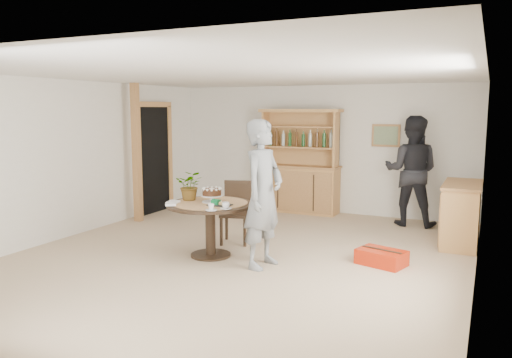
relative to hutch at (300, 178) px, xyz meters
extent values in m
plane|color=tan|center=(0.30, -3.24, -0.69)|extent=(7.00, 7.00, 0.00)
cube|color=white|center=(0.30, 0.26, 0.56)|extent=(6.00, 0.04, 2.50)
cube|color=white|center=(0.30, -6.74, 0.56)|extent=(6.00, 0.04, 2.50)
cube|color=white|center=(-2.70, -3.24, 0.56)|extent=(0.04, 7.00, 2.50)
cube|color=white|center=(3.30, -3.24, 0.56)|extent=(0.04, 7.00, 2.50)
cube|color=white|center=(0.30, -3.24, 1.81)|extent=(6.00, 7.00, 0.04)
cube|color=#B4824B|center=(1.60, 0.23, 0.86)|extent=(0.52, 0.03, 0.42)
cube|color=#59724C|center=(1.60, 0.21, 0.86)|extent=(0.44, 0.02, 0.34)
cube|color=black|center=(-2.64, -1.24, 0.36)|extent=(0.10, 0.90, 2.10)
cube|color=tan|center=(-2.62, -1.74, 0.36)|extent=(0.12, 0.10, 2.10)
cube|color=tan|center=(-2.62, -0.74, 0.36)|extent=(0.12, 0.10, 2.10)
cube|color=tan|center=(-2.62, -1.24, 1.44)|extent=(0.12, 1.10, 0.10)
cube|color=#B4824B|center=(-2.40, -2.04, 0.56)|extent=(0.12, 0.12, 2.50)
cube|color=tan|center=(0.00, 0.00, -0.24)|extent=(1.50, 0.50, 0.90)
cube|color=#B4824B|center=(0.00, 0.00, 0.23)|extent=(1.56, 0.54, 0.04)
cube|color=tan|center=(0.00, 0.10, 0.78)|extent=(1.50, 0.04, 1.06)
cube|color=tan|center=(-0.73, -0.05, 0.78)|extent=(0.04, 0.34, 1.06)
cube|color=tan|center=(0.73, -0.05, 0.78)|extent=(0.04, 0.34, 1.06)
cube|color=#B4824B|center=(0.00, -0.05, 0.61)|extent=(1.44, 0.32, 0.03)
cube|color=#B4824B|center=(0.00, -0.05, 1.01)|extent=(1.44, 0.32, 0.03)
cube|color=tan|center=(0.00, -0.05, 1.32)|extent=(1.62, 0.40, 0.06)
cylinder|color=#194C1E|center=(-0.56, -0.05, 0.77)|extent=(0.07, 0.07, 0.28)
cylinder|color=#4C2D14|center=(-0.40, -0.05, 0.77)|extent=(0.07, 0.07, 0.28)
cylinder|color=#B2BFB2|center=(-0.24, -0.05, 0.77)|extent=(0.07, 0.07, 0.28)
cylinder|color=#194C1E|center=(-0.08, -0.05, 0.77)|extent=(0.07, 0.07, 0.28)
cylinder|color=#4C2D14|center=(0.08, -0.05, 0.77)|extent=(0.07, 0.07, 0.28)
cylinder|color=#B2BFB2|center=(0.24, -0.05, 0.77)|extent=(0.07, 0.07, 0.28)
cylinder|color=#194C1E|center=(0.40, -0.05, 0.77)|extent=(0.07, 0.07, 0.28)
cylinder|color=#4C2D14|center=(0.56, -0.05, 0.77)|extent=(0.07, 0.07, 0.28)
cube|color=tan|center=(3.04, -1.24, -0.24)|extent=(0.50, 1.20, 0.90)
cube|color=#B4824B|center=(3.04, -1.24, 0.23)|extent=(0.54, 1.26, 0.04)
cylinder|color=black|center=(-0.08, -3.39, 0.04)|extent=(1.20, 1.20, 0.04)
cylinder|color=black|center=(-0.08, -3.39, -0.33)|extent=(0.14, 0.14, 0.70)
cylinder|color=black|center=(-0.08, -3.39, -0.67)|extent=(0.56, 0.56, 0.03)
cylinder|color=tan|center=(-0.08, -3.39, 0.07)|extent=(1.04, 1.04, 0.01)
cube|color=black|center=(-0.08, -2.64, -0.24)|extent=(0.52, 0.52, 0.04)
cube|color=black|center=(-0.13, -2.45, 0.01)|extent=(0.41, 0.14, 0.46)
cube|color=black|center=(-0.13, -2.45, 0.23)|extent=(0.42, 0.15, 0.05)
cube|color=black|center=(-0.21, -2.86, -0.47)|extent=(0.03, 0.04, 0.44)
cube|color=black|center=(0.14, -2.76, -0.47)|extent=(0.04, 0.04, 0.44)
cube|color=black|center=(-0.30, -2.51, -0.47)|extent=(0.03, 0.03, 0.44)
cube|color=black|center=(0.04, -2.41, -0.47)|extent=(0.04, 0.03, 0.44)
cylinder|color=white|center=(-0.08, -3.34, 0.08)|extent=(0.28, 0.28, 0.01)
cylinder|color=white|center=(-0.08, -3.34, 0.12)|extent=(0.05, 0.05, 0.08)
cylinder|color=white|center=(-0.08, -3.34, 0.16)|extent=(0.30, 0.30, 0.01)
cylinder|color=#462914|center=(-0.08, -3.34, 0.21)|extent=(0.26, 0.26, 0.09)
cylinder|color=white|center=(-0.08, -3.34, 0.26)|extent=(0.08, 0.08, 0.01)
sphere|color=white|center=(0.04, -3.34, 0.26)|extent=(0.04, 0.04, 0.04)
sphere|color=white|center=(0.02, -3.28, 0.26)|extent=(0.04, 0.04, 0.04)
sphere|color=white|center=(-0.02, -3.23, 0.26)|extent=(0.04, 0.04, 0.04)
sphere|color=white|center=(-0.08, -3.22, 0.26)|extent=(0.04, 0.04, 0.04)
sphere|color=white|center=(-0.14, -3.23, 0.26)|extent=(0.04, 0.04, 0.04)
sphere|color=white|center=(-0.18, -3.28, 0.26)|extent=(0.04, 0.04, 0.04)
sphere|color=white|center=(-0.20, -3.34, 0.26)|extent=(0.04, 0.04, 0.04)
sphere|color=white|center=(-0.18, -3.40, 0.26)|extent=(0.04, 0.04, 0.04)
sphere|color=white|center=(-0.14, -3.44, 0.26)|extent=(0.04, 0.04, 0.04)
sphere|color=white|center=(-0.08, -3.46, 0.26)|extent=(0.04, 0.04, 0.04)
sphere|color=white|center=(-0.02, -3.44, 0.26)|extent=(0.04, 0.04, 0.04)
sphere|color=white|center=(0.02, -3.40, 0.26)|extent=(0.04, 0.04, 0.04)
imported|color=#3F7233|center=(-0.43, -3.34, 0.28)|extent=(0.47, 0.44, 0.42)
cube|color=black|center=(0.14, -3.51, 0.08)|extent=(0.30, 0.20, 0.01)
cube|color=#0C6F34|center=(0.08, -3.51, 0.11)|extent=(0.10, 0.10, 0.06)
cube|color=#0C6F34|center=(0.08, -3.51, 0.15)|extent=(0.11, 0.02, 0.01)
cylinder|color=silver|center=(0.32, -3.67, 0.08)|extent=(0.15, 0.15, 0.01)
imported|color=silver|center=(0.32, -3.67, 0.12)|extent=(0.10, 0.10, 0.08)
cylinder|color=silver|center=(0.20, -3.84, 0.08)|extent=(0.15, 0.15, 0.01)
imported|color=silver|center=(0.20, -3.84, 0.12)|extent=(0.08, 0.08, 0.07)
cube|color=white|center=(-0.53, -3.59, 0.09)|extent=(0.14, 0.08, 0.03)
cube|color=white|center=(-0.50, -3.71, 0.09)|extent=(0.16, 0.11, 0.03)
cube|color=white|center=(-0.44, -3.81, 0.09)|extent=(0.16, 0.14, 0.03)
imported|color=slate|center=(0.77, -3.49, 0.27)|extent=(0.54, 0.75, 1.91)
imported|color=black|center=(2.15, -0.24, 0.28)|extent=(0.94, 0.74, 1.93)
cube|color=red|center=(2.16, -2.77, -0.59)|extent=(0.69, 0.55, 0.20)
cube|color=black|center=(2.16, -2.77, -0.48)|extent=(0.55, 0.20, 0.01)
camera|label=1|loc=(3.38, -9.24, 1.35)|focal=35.00mm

